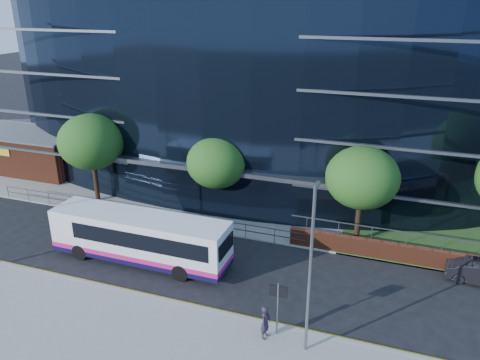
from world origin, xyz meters
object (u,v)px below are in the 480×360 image
at_px(tree_far_c, 362,178).
at_px(tree_far_b, 217,163).
at_px(streetlight_east, 310,267).
at_px(pedestrian, 265,322).
at_px(tree_far_a, 91,142).
at_px(city_bus, 141,238).
at_px(brick_pavilion, 42,150).
at_px(street_sign, 278,298).

bearing_deg(tree_far_c, tree_far_b, 177.14).
height_order(streetlight_east, pedestrian, streetlight_east).
relative_size(tree_far_b, streetlight_east, 0.76).
relative_size(tree_far_a, city_bus, 0.63).
height_order(tree_far_a, tree_far_b, tree_far_a).
relative_size(brick_pavilion, streetlight_east, 1.08).
distance_m(tree_far_b, tree_far_c, 10.02).
bearing_deg(tree_far_c, street_sign, -103.29).
distance_m(brick_pavilion, tree_far_c, 29.46).
bearing_deg(street_sign, tree_far_c, 76.71).
relative_size(brick_pavilion, tree_far_a, 1.23).
bearing_deg(tree_far_a, street_sign, -31.17).
bearing_deg(tree_far_a, streetlight_east, -30.46).
relative_size(tree_far_b, city_bus, 0.54).
height_order(street_sign, streetlight_east, streetlight_east).
height_order(brick_pavilion, streetlight_east, streetlight_east).
distance_m(tree_far_b, city_bus, 7.95).
bearing_deg(tree_far_a, tree_far_b, 2.86).
bearing_deg(brick_pavilion, city_bus, -33.44).
bearing_deg(city_bus, street_sign, -21.80).
height_order(street_sign, tree_far_c, tree_far_c).
bearing_deg(tree_far_b, pedestrian, -58.54).
distance_m(tree_far_c, streetlight_east, 11.22).
xyz_separation_m(tree_far_b, streetlight_east, (9.00, -11.67, 0.23)).
distance_m(brick_pavilion, streetlight_east, 32.19).
relative_size(street_sign, streetlight_east, 0.35).
relative_size(tree_far_a, tree_far_b, 1.15).
xyz_separation_m(streetlight_east, pedestrian, (-1.94, 0.14, -3.45)).
distance_m(tree_far_c, city_bus, 14.06).
bearing_deg(streetlight_east, brick_pavilion, 150.76).
height_order(tree_far_a, city_bus, tree_far_a).
xyz_separation_m(tree_far_a, tree_far_c, (20.00, 0.00, -0.33)).
bearing_deg(street_sign, brick_pavilion, 150.35).
distance_m(brick_pavilion, pedestrian, 30.35).
bearing_deg(tree_far_c, streetlight_east, -95.11).
distance_m(tree_far_b, streetlight_east, 14.74).
xyz_separation_m(brick_pavilion, street_sign, (26.50, -15.09, 0.21)).
xyz_separation_m(tree_far_c, pedestrian, (-2.94, -11.03, -3.55)).
bearing_deg(pedestrian, city_bus, 73.37).
height_order(tree_far_a, tree_far_c, tree_far_a).
relative_size(street_sign, tree_far_a, 0.40).
xyz_separation_m(street_sign, pedestrian, (-0.44, -0.45, -1.16)).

